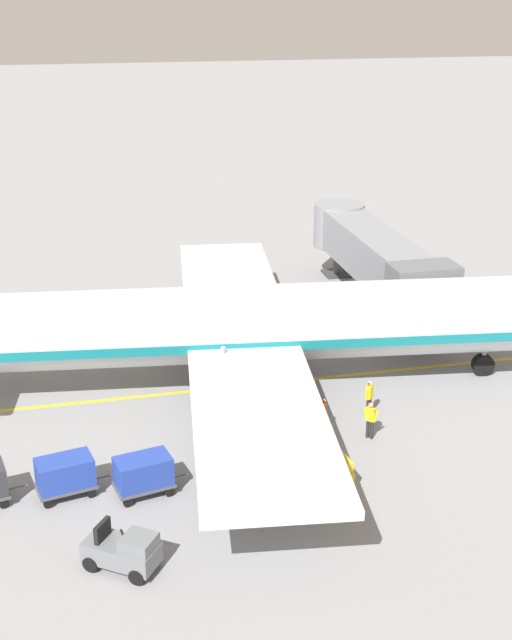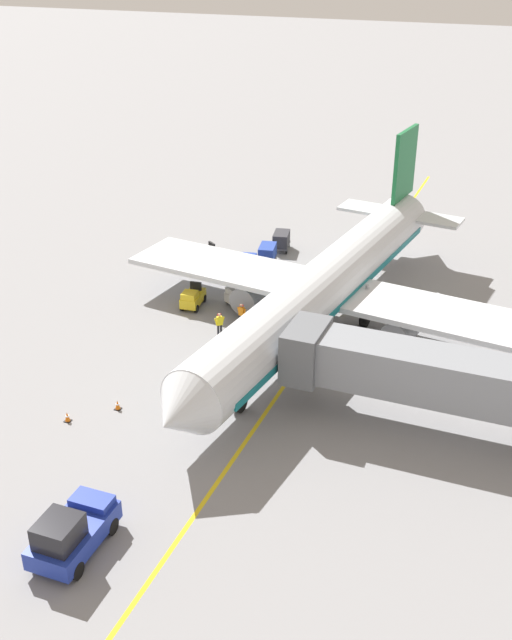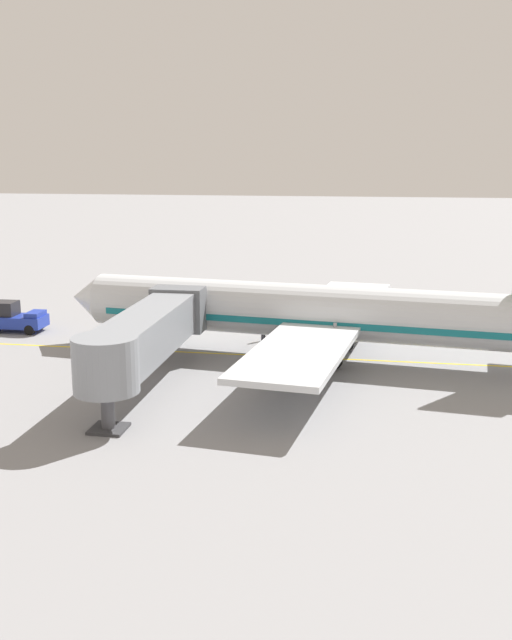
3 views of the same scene
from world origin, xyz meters
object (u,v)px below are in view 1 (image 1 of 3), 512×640
at_px(baggage_tug_lead, 255,444).
at_px(baggage_cart_front, 143,473).
at_px(baggage_tug_spare, 321,478).
at_px(ground_crew_marshaller, 370,418).
at_px(jet_bridge, 374,253).
at_px(ground_crew_loader, 323,414).
at_px(baggage_cart_second_in_train, 65,474).
at_px(baggage_tug_trailing, 124,551).
at_px(ground_crew_wing_walker, 369,396).
at_px(parked_airliner, 256,325).

distance_m(baggage_tug_lead, baggage_cart_front, 4.98).
relative_size(baggage_tug_spare, ground_crew_marshaller, 1.55).
bearing_deg(baggage_tug_lead, jet_bridge, 145.14).
distance_m(jet_bridge, ground_crew_loader, 16.24).
bearing_deg(baggage_cart_second_in_train, jet_bridge, 131.80).
distance_m(jet_bridge, baggage_tug_trailing, 27.28).
bearing_deg(baggage_tug_spare, jet_bridge, 154.26).
relative_size(jet_bridge, baggage_tug_trailing, 5.98).
relative_size(jet_bridge, ground_crew_wing_walker, 9.68).
distance_m(baggage_tug_spare, baggage_cart_front, 6.77).
relative_size(jet_bridge, baggage_cart_second_in_train, 5.49).
bearing_deg(baggage_tug_trailing, baggage_cart_front, 165.56).
bearing_deg(baggage_cart_front, baggage_tug_spare, 76.94).
relative_size(baggage_tug_spare, baggage_cart_front, 0.88).
xyz_separation_m(parked_airliner, baggage_tug_lead, (6.74, -1.60, -2.47)).
bearing_deg(baggage_tug_trailing, parked_airliner, 149.40).
bearing_deg(baggage_tug_spare, ground_crew_marshaller, 137.44).
height_order(parked_airliner, baggage_tug_spare, parked_airliner).
height_order(jet_bridge, baggage_cart_front, jet_bridge).
bearing_deg(jet_bridge, baggage_tug_lead, -34.86).
height_order(baggage_tug_lead, baggage_tug_trailing, same).
bearing_deg(baggage_tug_trailing, baggage_tug_spare, 109.68).
xyz_separation_m(baggage_cart_second_in_train, ground_crew_loader, (-2.35, 10.99, 0.00)).
bearing_deg(ground_crew_marshaller, ground_crew_loader, -113.91).
xyz_separation_m(baggage_tug_lead, baggage_tug_trailing, (5.82, -5.83, 0.00)).
relative_size(baggage_cart_front, ground_crew_wing_walker, 1.76).
distance_m(baggage_tug_lead, baggage_tug_trailing, 8.24).
height_order(baggage_cart_front, ground_crew_loader, ground_crew_loader).
bearing_deg(baggage_tug_spare, ground_crew_wing_walker, 144.45).
height_order(jet_bridge, baggage_tug_spare, jet_bridge).
relative_size(parked_airliner, baggage_cart_second_in_train, 12.53).
xyz_separation_m(parked_airliner, baggage_tug_trailing, (12.56, -7.43, -2.47)).
bearing_deg(ground_crew_wing_walker, ground_crew_marshaller, -19.13).
bearing_deg(baggage_tug_spare, parked_airliner, -178.48).
bearing_deg(parked_airliner, ground_crew_wing_walker, 46.19).
height_order(parked_airliner, baggage_tug_lead, parked_airliner).
bearing_deg(parked_airliner, baggage_tug_trailing, -30.60).
bearing_deg(baggage_cart_second_in_train, baggage_tug_trailing, 20.33).
distance_m(parked_airliner, baggage_tug_spare, 10.12).
relative_size(ground_crew_wing_walker, ground_crew_loader, 1.00).
bearing_deg(jet_bridge, baggage_tug_trailing, -37.94).
height_order(baggage_tug_lead, baggage_cart_front, baggage_tug_lead).
relative_size(baggage_tug_trailing, baggage_tug_spare, 1.04).
distance_m(baggage_cart_front, ground_crew_marshaller, 10.17).
height_order(ground_crew_wing_walker, ground_crew_loader, same).
relative_size(baggage_tug_trailing, ground_crew_marshaller, 1.62).
bearing_deg(jet_bridge, ground_crew_wing_walker, -20.84).
bearing_deg(ground_crew_wing_walker, parked_airliner, -133.81).
bearing_deg(ground_crew_loader, baggage_tug_spare, -18.51).
xyz_separation_m(parked_airliner, jet_bridge, (-8.84, 9.26, 0.27)).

